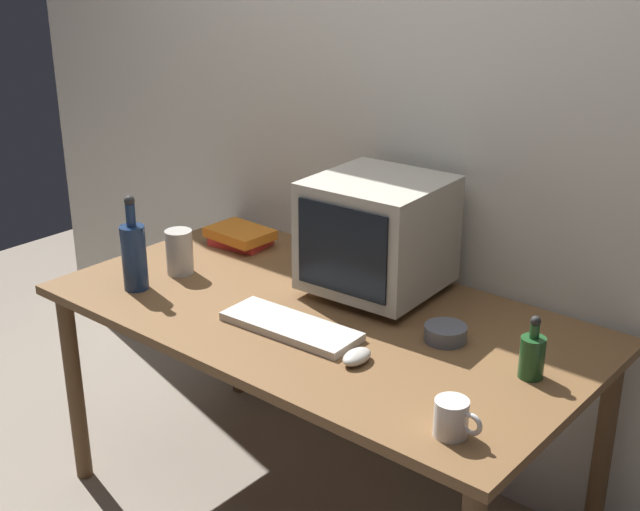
{
  "coord_description": "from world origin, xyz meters",
  "views": [
    {
      "loc": [
        1.49,
        -1.76,
        1.83
      ],
      "look_at": [
        0.0,
        0.0,
        0.92
      ],
      "focal_mm": 47.5,
      "sensor_mm": 36.0,
      "label": 1
    }
  ],
  "objects_px": {
    "bottle_short": "(532,355)",
    "cd_spindle": "(445,333)",
    "mug": "(452,418)",
    "book_stack": "(240,236)",
    "bottle_tall": "(134,254)",
    "keyboard": "(291,326)",
    "metal_canister": "(179,252)",
    "crt_monitor": "(377,235)",
    "computer_mouse": "(357,357)"
  },
  "relations": [
    {
      "from": "book_stack",
      "to": "keyboard",
      "type": "bearing_deg",
      "value": -33.33
    },
    {
      "from": "book_stack",
      "to": "mug",
      "type": "bearing_deg",
      "value": -24.12
    },
    {
      "from": "computer_mouse",
      "to": "bottle_tall",
      "type": "bearing_deg",
      "value": -178.35
    },
    {
      "from": "keyboard",
      "to": "bottle_tall",
      "type": "bearing_deg",
      "value": -173.48
    },
    {
      "from": "crt_monitor",
      "to": "mug",
      "type": "xyz_separation_m",
      "value": [
        0.61,
        -0.53,
        -0.15
      ]
    },
    {
      "from": "computer_mouse",
      "to": "bottle_tall",
      "type": "relative_size",
      "value": 0.32
    },
    {
      "from": "crt_monitor",
      "to": "bottle_short",
      "type": "relative_size",
      "value": 2.36
    },
    {
      "from": "keyboard",
      "to": "mug",
      "type": "bearing_deg",
      "value": -17.06
    },
    {
      "from": "crt_monitor",
      "to": "computer_mouse",
      "type": "height_order",
      "value": "crt_monitor"
    },
    {
      "from": "keyboard",
      "to": "cd_spindle",
      "type": "xyz_separation_m",
      "value": [
        0.37,
        0.23,
        0.01
      ]
    },
    {
      "from": "mug",
      "to": "metal_canister",
      "type": "distance_m",
      "value": 1.23
    },
    {
      "from": "keyboard",
      "to": "bottle_short",
      "type": "relative_size",
      "value": 2.43
    },
    {
      "from": "crt_monitor",
      "to": "metal_canister",
      "type": "distance_m",
      "value": 0.67
    },
    {
      "from": "book_stack",
      "to": "mug",
      "type": "relative_size",
      "value": 1.92
    },
    {
      "from": "keyboard",
      "to": "computer_mouse",
      "type": "relative_size",
      "value": 4.2
    },
    {
      "from": "metal_canister",
      "to": "bottle_short",
      "type": "bearing_deg",
      "value": 5.63
    },
    {
      "from": "keyboard",
      "to": "computer_mouse",
      "type": "bearing_deg",
      "value": -9.36
    },
    {
      "from": "book_stack",
      "to": "computer_mouse",
      "type": "bearing_deg",
      "value": -26.14
    },
    {
      "from": "bottle_tall",
      "to": "mug",
      "type": "height_order",
      "value": "bottle_tall"
    },
    {
      "from": "mug",
      "to": "bottle_short",
      "type": "bearing_deg",
      "value": 87.93
    },
    {
      "from": "crt_monitor",
      "to": "mug",
      "type": "height_order",
      "value": "crt_monitor"
    },
    {
      "from": "book_stack",
      "to": "cd_spindle",
      "type": "distance_m",
      "value": 0.98
    },
    {
      "from": "bottle_tall",
      "to": "book_stack",
      "type": "bearing_deg",
      "value": 92.5
    },
    {
      "from": "crt_monitor",
      "to": "book_stack",
      "type": "relative_size",
      "value": 1.77
    },
    {
      "from": "mug",
      "to": "metal_canister",
      "type": "height_order",
      "value": "metal_canister"
    },
    {
      "from": "crt_monitor",
      "to": "book_stack",
      "type": "height_order",
      "value": "crt_monitor"
    },
    {
      "from": "mug",
      "to": "bottle_tall",
      "type": "bearing_deg",
      "value": 176.96
    },
    {
      "from": "bottle_tall",
      "to": "cd_spindle",
      "type": "distance_m",
      "value": 1.01
    },
    {
      "from": "mug",
      "to": "cd_spindle",
      "type": "distance_m",
      "value": 0.47
    },
    {
      "from": "keyboard",
      "to": "computer_mouse",
      "type": "xyz_separation_m",
      "value": [
        0.26,
        -0.03,
        0.01
      ]
    },
    {
      "from": "keyboard",
      "to": "bottle_short",
      "type": "bearing_deg",
      "value": 14.12
    },
    {
      "from": "mug",
      "to": "cd_spindle",
      "type": "bearing_deg",
      "value": 123.97
    },
    {
      "from": "bottle_short",
      "to": "mug",
      "type": "xyz_separation_m",
      "value": [
        -0.01,
        -0.36,
        -0.02
      ]
    },
    {
      "from": "book_stack",
      "to": "cd_spindle",
      "type": "height_order",
      "value": "book_stack"
    },
    {
      "from": "keyboard",
      "to": "cd_spindle",
      "type": "bearing_deg",
      "value": 28.84
    },
    {
      "from": "book_stack",
      "to": "metal_canister",
      "type": "height_order",
      "value": "metal_canister"
    },
    {
      "from": "cd_spindle",
      "to": "mug",
      "type": "bearing_deg",
      "value": -56.03
    },
    {
      "from": "keyboard",
      "to": "bottle_tall",
      "type": "relative_size",
      "value": 1.35
    },
    {
      "from": "bottle_short",
      "to": "cd_spindle",
      "type": "relative_size",
      "value": 1.44
    },
    {
      "from": "bottle_tall",
      "to": "book_stack",
      "type": "relative_size",
      "value": 1.35
    },
    {
      "from": "book_stack",
      "to": "mug",
      "type": "distance_m",
      "value": 1.35
    },
    {
      "from": "computer_mouse",
      "to": "cd_spindle",
      "type": "relative_size",
      "value": 0.83
    },
    {
      "from": "bottle_tall",
      "to": "mug",
      "type": "xyz_separation_m",
      "value": [
        1.21,
        -0.06,
        -0.07
      ]
    },
    {
      "from": "bottle_short",
      "to": "keyboard",
      "type": "bearing_deg",
      "value": -162.94
    },
    {
      "from": "crt_monitor",
      "to": "mug",
      "type": "relative_size",
      "value": 3.4
    },
    {
      "from": "mug",
      "to": "cd_spindle",
      "type": "relative_size",
      "value": 1.0
    },
    {
      "from": "crt_monitor",
      "to": "mug",
      "type": "bearing_deg",
      "value": -41.19
    },
    {
      "from": "keyboard",
      "to": "book_stack",
      "type": "height_order",
      "value": "book_stack"
    },
    {
      "from": "computer_mouse",
      "to": "cd_spindle",
      "type": "height_order",
      "value": "cd_spindle"
    },
    {
      "from": "book_stack",
      "to": "metal_canister",
      "type": "distance_m",
      "value": 0.32
    }
  ]
}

